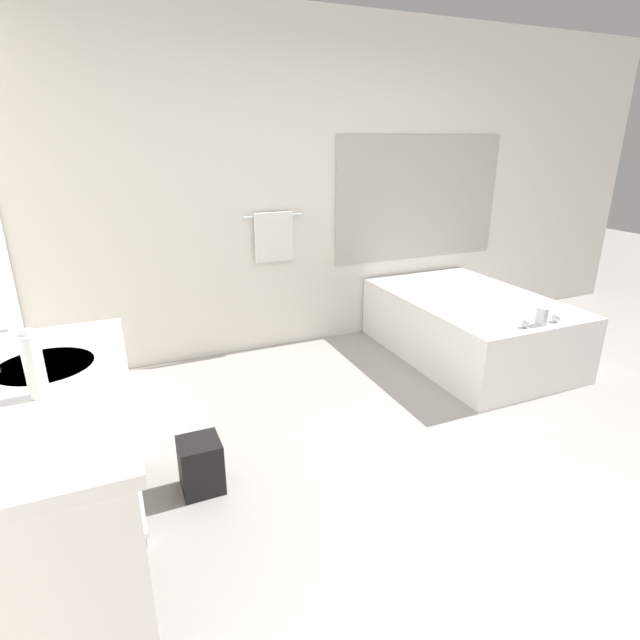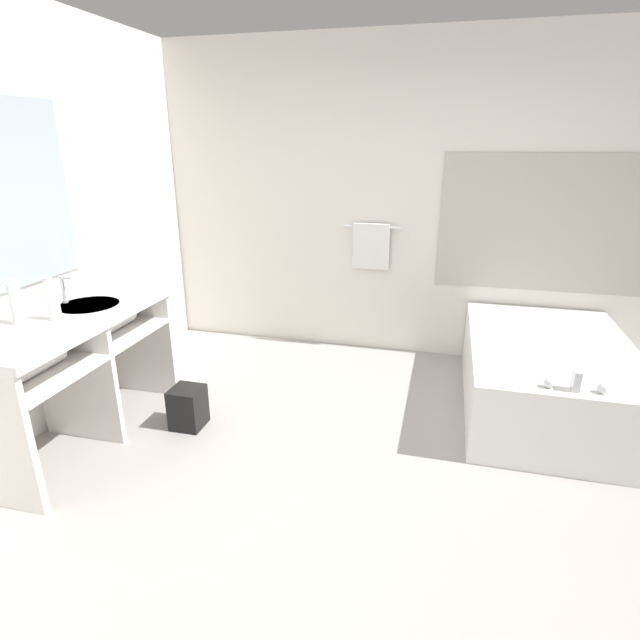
{
  "view_description": "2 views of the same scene",
  "coord_description": "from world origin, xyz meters",
  "px_view_note": "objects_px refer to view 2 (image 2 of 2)",
  "views": [
    {
      "loc": [
        -1.57,
        -1.75,
        1.73
      ],
      "look_at": [
        -0.46,
        0.84,
        0.71
      ],
      "focal_mm": 28.0,
      "sensor_mm": 36.0,
      "label": 1
    },
    {
      "loc": [
        0.34,
        -2.19,
        1.86
      ],
      "look_at": [
        -0.42,
        0.78,
        0.76
      ],
      "focal_mm": 28.0,
      "sensor_mm": 36.0,
      "label": 2
    }
  ],
  "objects_px": {
    "waste_bin": "(188,407)",
    "bathtub": "(547,373)",
    "water_bottle_3": "(16,303)",
    "water_bottle_1": "(53,300)"
  },
  "relations": [
    {
      "from": "bathtub",
      "to": "waste_bin",
      "type": "bearing_deg",
      "value": -160.31
    },
    {
      "from": "water_bottle_1",
      "to": "waste_bin",
      "type": "distance_m",
      "value": 1.09
    },
    {
      "from": "water_bottle_1",
      "to": "waste_bin",
      "type": "xyz_separation_m",
      "value": [
        0.59,
        0.38,
        -0.84
      ]
    },
    {
      "from": "bathtub",
      "to": "water_bottle_1",
      "type": "xyz_separation_m",
      "value": [
        -2.99,
        -1.23,
        0.7
      ]
    },
    {
      "from": "bathtub",
      "to": "waste_bin",
      "type": "height_order",
      "value": "bathtub"
    },
    {
      "from": "bathtub",
      "to": "water_bottle_1",
      "type": "bearing_deg",
      "value": -157.55
    },
    {
      "from": "water_bottle_3",
      "to": "waste_bin",
      "type": "bearing_deg",
      "value": 33.35
    },
    {
      "from": "water_bottle_3",
      "to": "waste_bin",
      "type": "height_order",
      "value": "water_bottle_3"
    },
    {
      "from": "waste_bin",
      "to": "water_bottle_3",
      "type": "bearing_deg",
      "value": -146.65
    },
    {
      "from": "waste_bin",
      "to": "bathtub",
      "type": "bearing_deg",
      "value": 19.69
    }
  ]
}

